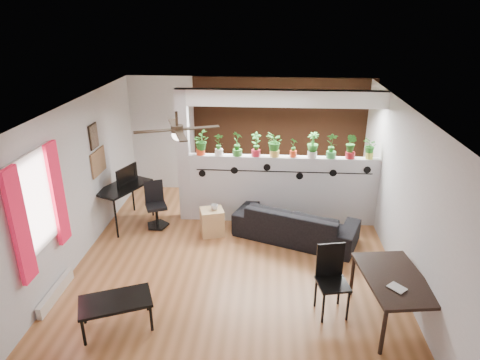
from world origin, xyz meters
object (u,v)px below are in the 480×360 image
object	(u,v)px
potted_plant_2	(237,143)
potted_plant_9	(370,148)
potted_plant_7	(332,145)
potted_plant_8	(351,145)
potted_plant_4	(275,144)
folding_chair	(331,273)
sofa	(296,223)
coffee_table	(115,303)
potted_plant_3	(256,144)
dining_table	(394,282)
cup	(214,207)
ceiling_fan	(177,131)
cube_shelf	(212,222)
potted_plant_0	(200,143)
potted_plant_5	(294,147)
office_chair	(156,208)
potted_plant_6	(313,144)
computer_desk	(123,190)
potted_plant_1	(219,144)

from	to	relation	value
potted_plant_2	potted_plant_9	size ratio (longest dim) A/B	1.20
potted_plant_7	potted_plant_8	size ratio (longest dim) A/B	1.02
potted_plant_4	folding_chair	world-z (taller)	potted_plant_4
potted_plant_2	folding_chair	distance (m)	3.21
sofa	coffee_table	distance (m)	3.54
potted_plant_3	dining_table	world-z (taller)	potted_plant_3
potted_plant_8	coffee_table	bearing A→B (deg)	-136.87
cup	ceiling_fan	bearing A→B (deg)	-106.78
ceiling_fan	potted_plant_3	size ratio (longest dim) A/B	2.59
potted_plant_9	cube_shelf	bearing A→B (deg)	-167.33
potted_plant_7	coffee_table	world-z (taller)	potted_plant_7
potted_plant_0	cup	bearing A→B (deg)	-63.22
potted_plant_5	office_chair	size ratio (longest dim) A/B	0.42
potted_plant_5	cube_shelf	xyz separation A→B (m)	(-1.48, -0.65, -1.30)
potted_plant_3	potted_plant_9	xyz separation A→B (m)	(2.11, -0.00, -0.03)
potted_plant_2	sofa	distance (m)	1.85
ceiling_fan	potted_plant_6	world-z (taller)	ceiling_fan
coffee_table	computer_desk	bearing A→B (deg)	105.92
computer_desk	office_chair	distance (m)	0.71
computer_desk	potted_plant_1	bearing A→B (deg)	10.58
potted_plant_5	sofa	xyz separation A→B (m)	(0.06, -0.70, -1.24)
potted_plant_4	ceiling_fan	bearing A→B (deg)	-128.36
dining_table	coffee_table	bearing A→B (deg)	-173.70
potted_plant_2	potted_plant_5	xyz separation A→B (m)	(1.05, 0.00, -0.05)
potted_plant_8	potted_plant_9	bearing A→B (deg)	0.00
potted_plant_3	dining_table	bearing A→B (deg)	-55.57
office_chair	dining_table	world-z (taller)	office_chair
computer_desk	dining_table	bearing A→B (deg)	-29.18
potted_plant_5	ceiling_fan	bearing A→B (deg)	-134.61
potted_plant_8	potted_plant_2	bearing A→B (deg)	180.00
potted_plant_6	dining_table	world-z (taller)	potted_plant_6
potted_plant_8	potted_plant_7	bearing A→B (deg)	-180.00
ceiling_fan	computer_desk	xyz separation A→B (m)	(-1.45, 1.46, -1.59)
potted_plant_2	folding_chair	world-z (taller)	potted_plant_2
potted_plant_8	dining_table	xyz separation A→B (m)	(0.19, -2.83, -0.98)
cup	computer_desk	size ratio (longest dim) A/B	0.11
ceiling_fan	sofa	xyz separation A→B (m)	(1.84, 1.10, -2.01)
office_chair	cube_shelf	bearing A→B (deg)	-12.60
potted_plant_4	potted_plant_9	size ratio (longest dim) A/B	1.20
ceiling_fan	potted_plant_5	world-z (taller)	ceiling_fan
potted_plant_1	sofa	bearing A→B (deg)	-25.40
potted_plant_5	potted_plant_7	distance (m)	0.70
potted_plant_2	potted_plant_4	size ratio (longest dim) A/B	1.00
potted_plant_0	office_chair	bearing A→B (deg)	-154.71
potted_plant_2	coffee_table	distance (m)	3.71
potted_plant_2	computer_desk	world-z (taller)	potted_plant_2
potted_plant_3	ceiling_fan	bearing A→B (deg)	-120.81
computer_desk	folding_chair	distance (m)	4.34
potted_plant_3	potted_plant_7	size ratio (longest dim) A/B	0.95
potted_plant_1	cube_shelf	distance (m)	1.48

